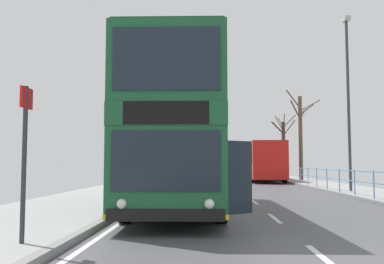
% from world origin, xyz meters
% --- Properties ---
extents(double_decker_bus_main, '(3.30, 10.56, 4.53)m').
position_xyz_m(double_decker_bus_main, '(-2.70, 9.42, 2.37)').
color(double_decker_bus_main, '#19512D').
rests_on(double_decker_bus_main, ground).
extents(background_bus_far_lane, '(2.87, 9.99, 3.16)m').
position_xyz_m(background_bus_far_lane, '(2.83, 31.23, 1.73)').
color(background_bus_far_lane, red).
rests_on(background_bus_far_lane, ground).
extents(pedestrian_railing_far_kerb, '(0.05, 22.97, 1.08)m').
position_xyz_m(pedestrian_railing_far_kerb, '(4.45, 13.10, 0.86)').
color(pedestrian_railing_far_kerb, '#598CC6').
rests_on(pedestrian_railing_far_kerb, ground).
extents(bus_stop_sign_near, '(0.08, 0.44, 2.64)m').
position_xyz_m(bus_stop_sign_near, '(-4.89, 2.88, 1.77)').
color(bus_stop_sign_near, '#2D2D33').
rests_on(bus_stop_sign_near, ground).
extents(street_lamp_far_side, '(0.28, 0.60, 8.68)m').
position_xyz_m(street_lamp_far_side, '(5.21, 16.93, 5.10)').
color(street_lamp_far_side, '#38383D').
rests_on(street_lamp_far_side, ground).
extents(bare_tree_far_00, '(2.89, 3.34, 6.43)m').
position_xyz_m(bare_tree_far_00, '(5.83, 38.53, 3.24)').
color(bare_tree_far_00, '#423328').
rests_on(bare_tree_far_00, ground).
extents(bare_tree_far_01, '(2.83, 2.46, 7.52)m').
position_xyz_m(bare_tree_far_01, '(5.86, 30.82, 3.87)').
color(bare_tree_far_01, brown).
rests_on(bare_tree_far_01, ground).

